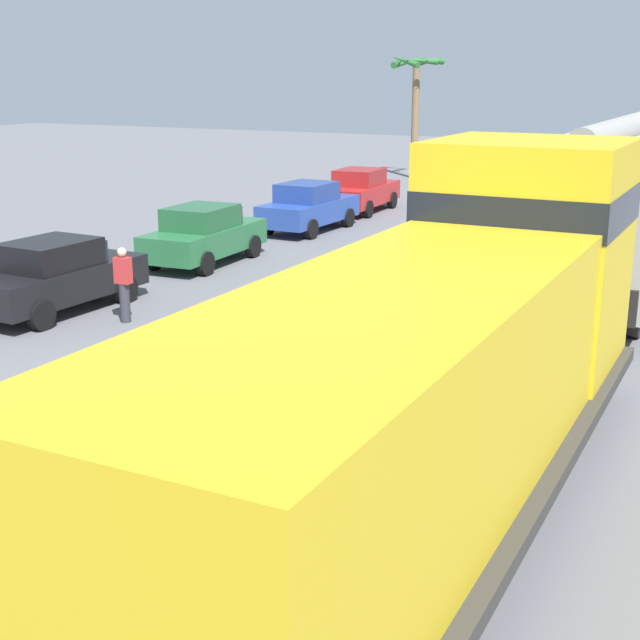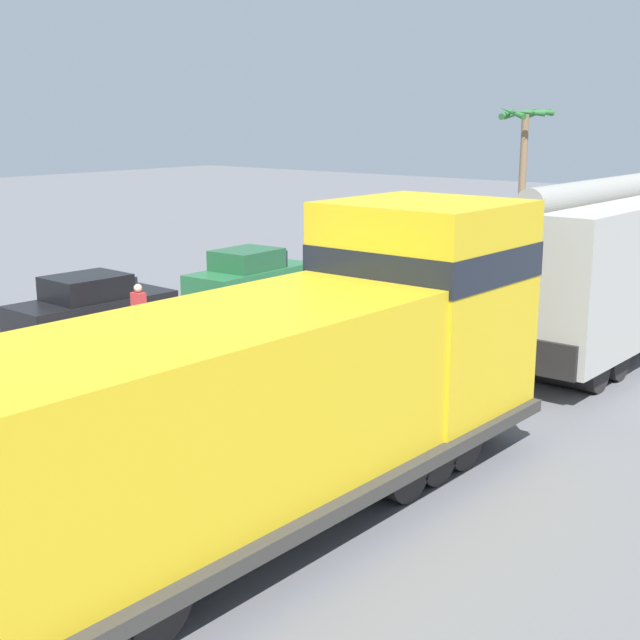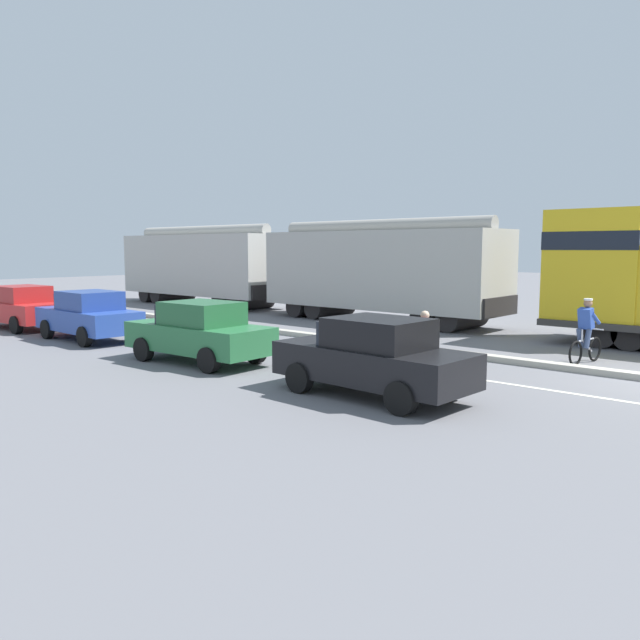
{
  "view_description": "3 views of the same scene",
  "coord_description": "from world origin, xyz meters",
  "px_view_note": "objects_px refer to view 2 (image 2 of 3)",
  "views": [
    {
      "loc": [
        8.61,
        -10.02,
        5.19
      ],
      "look_at": [
        2.06,
        2.82,
        1.14
      ],
      "focal_mm": 50.0,
      "sensor_mm": 36.0,
      "label": 1
    },
    {
      "loc": [
        13.24,
        -8.84,
        5.58
      ],
      "look_at": [
        3.11,
        3.36,
        1.9
      ],
      "focal_mm": 50.0,
      "sensor_mm": 36.0,
      "label": 2
    },
    {
      "loc": [
        -15.43,
        -2.99,
        3.02
      ],
      "look_at": [
        -4.07,
        7.0,
        1.27
      ],
      "focal_mm": 35.0,
      "sensor_mm": 36.0,
      "label": 3
    }
  ],
  "objects_px": {
    "hopper_car_lead": "(620,264)",
    "parked_car_black": "(92,306)",
    "pedestrian_by_cars": "(139,316)",
    "parked_car_green": "(250,275)",
    "palm_tree_near": "(524,136)",
    "parked_car_red": "(437,238)",
    "cyclist": "(214,369)",
    "locomotive": "(279,395)",
    "parked_car_blue": "(371,253)"
  },
  "relations": [
    {
      "from": "palm_tree_near",
      "to": "parked_car_green",
      "type": "bearing_deg",
      "value": -83.89
    },
    {
      "from": "parked_car_green",
      "to": "parked_car_blue",
      "type": "relative_size",
      "value": 1.01
    },
    {
      "from": "parked_car_red",
      "to": "parked_car_blue",
      "type": "bearing_deg",
      "value": -87.33
    },
    {
      "from": "parked_car_blue",
      "to": "locomotive",
      "type": "bearing_deg",
      "value": -57.27
    },
    {
      "from": "parked_car_red",
      "to": "cyclist",
      "type": "distance_m",
      "value": 19.53
    },
    {
      "from": "parked_car_green",
      "to": "palm_tree_near",
      "type": "relative_size",
      "value": 0.71
    },
    {
      "from": "parked_car_black",
      "to": "parked_car_green",
      "type": "relative_size",
      "value": 1.0
    },
    {
      "from": "locomotive",
      "to": "parked_car_black",
      "type": "bearing_deg",
      "value": 156.55
    },
    {
      "from": "parked_car_black",
      "to": "pedestrian_by_cars",
      "type": "height_order",
      "value": "same"
    },
    {
      "from": "hopper_car_lead",
      "to": "cyclist",
      "type": "xyz_separation_m",
      "value": [
        -4.07,
        -9.54,
        -1.26
      ]
    },
    {
      "from": "locomotive",
      "to": "cyclist",
      "type": "relative_size",
      "value": 6.77
    },
    {
      "from": "parked_car_green",
      "to": "palm_tree_near",
      "type": "distance_m",
      "value": 22.35
    },
    {
      "from": "parked_car_black",
      "to": "palm_tree_near",
      "type": "bearing_deg",
      "value": 94.78
    },
    {
      "from": "hopper_car_lead",
      "to": "parked_car_blue",
      "type": "bearing_deg",
      "value": 158.28
    },
    {
      "from": "parked_car_black",
      "to": "pedestrian_by_cars",
      "type": "distance_m",
      "value": 1.91
    },
    {
      "from": "parked_car_green",
      "to": "pedestrian_by_cars",
      "type": "xyz_separation_m",
      "value": [
        1.87,
        -5.75,
        0.03
      ]
    },
    {
      "from": "pedestrian_by_cars",
      "to": "parked_car_green",
      "type": "bearing_deg",
      "value": 108.05
    },
    {
      "from": "parked_car_black",
      "to": "parked_car_red",
      "type": "relative_size",
      "value": 1.0
    },
    {
      "from": "hopper_car_lead",
      "to": "parked_car_green",
      "type": "xyz_separation_m",
      "value": [
        -10.62,
        -1.8,
        -1.26
      ]
    },
    {
      "from": "hopper_car_lead",
      "to": "palm_tree_near",
      "type": "distance_m",
      "value": 24.06
    },
    {
      "from": "parked_car_blue",
      "to": "parked_car_red",
      "type": "bearing_deg",
      "value": 92.67
    },
    {
      "from": "parked_car_red",
      "to": "pedestrian_by_cars",
      "type": "distance_m",
      "value": 16.49
    },
    {
      "from": "locomotive",
      "to": "parked_car_red",
      "type": "distance_m",
      "value": 23.58
    },
    {
      "from": "hopper_car_lead",
      "to": "parked_car_black",
      "type": "relative_size",
      "value": 2.49
    },
    {
      "from": "parked_car_green",
      "to": "palm_tree_near",
      "type": "bearing_deg",
      "value": 96.11
    },
    {
      "from": "parked_car_green",
      "to": "pedestrian_by_cars",
      "type": "height_order",
      "value": "same"
    },
    {
      "from": "parked_car_green",
      "to": "pedestrian_by_cars",
      "type": "bearing_deg",
      "value": -71.95
    },
    {
      "from": "parked_car_green",
      "to": "palm_tree_near",
      "type": "xyz_separation_m",
      "value": [
        -2.35,
        21.92,
        3.7
      ]
    },
    {
      "from": "parked_car_blue",
      "to": "cyclist",
      "type": "distance_m",
      "value": 15.16
    },
    {
      "from": "hopper_car_lead",
      "to": "cyclist",
      "type": "relative_size",
      "value": 6.18
    },
    {
      "from": "parked_car_black",
      "to": "parked_car_green",
      "type": "height_order",
      "value": "same"
    },
    {
      "from": "parked_car_red",
      "to": "cyclist",
      "type": "relative_size",
      "value": 2.49
    },
    {
      "from": "parked_car_black",
      "to": "parked_car_blue",
      "type": "height_order",
      "value": "same"
    },
    {
      "from": "locomotive",
      "to": "pedestrian_by_cars",
      "type": "height_order",
      "value": "locomotive"
    },
    {
      "from": "locomotive",
      "to": "pedestrian_by_cars",
      "type": "bearing_deg",
      "value": 152.23
    },
    {
      "from": "parked_car_green",
      "to": "parked_car_red",
      "type": "relative_size",
      "value": 1.0
    },
    {
      "from": "parked_car_black",
      "to": "palm_tree_near",
      "type": "height_order",
      "value": "palm_tree_near"
    },
    {
      "from": "parked_car_black",
      "to": "parked_car_red",
      "type": "distance_m",
      "value": 16.35
    },
    {
      "from": "parked_car_blue",
      "to": "palm_tree_near",
      "type": "bearing_deg",
      "value": 98.8
    },
    {
      "from": "parked_car_black",
      "to": "pedestrian_by_cars",
      "type": "relative_size",
      "value": 2.63
    },
    {
      "from": "hopper_car_lead",
      "to": "parked_car_black",
      "type": "distance_m",
      "value": 13.11
    },
    {
      "from": "locomotive",
      "to": "cyclist",
      "type": "distance_m",
      "value": 4.94
    },
    {
      "from": "parked_car_blue",
      "to": "cyclist",
      "type": "relative_size",
      "value": 2.47
    },
    {
      "from": "locomotive",
      "to": "parked_car_blue",
      "type": "xyz_separation_m",
      "value": [
        -10.5,
        16.34,
        -0.98
      ]
    },
    {
      "from": "parked_car_green",
      "to": "cyclist",
      "type": "relative_size",
      "value": 2.49
    },
    {
      "from": "parked_car_black",
      "to": "palm_tree_near",
      "type": "distance_m",
      "value": 27.99
    },
    {
      "from": "locomotive",
      "to": "parked_car_black",
      "type": "xyz_separation_m",
      "value": [
        -10.66,
        4.62,
        -0.98
      ]
    },
    {
      "from": "parked_car_green",
      "to": "parked_car_red",
      "type": "distance_m",
      "value": 10.62
    },
    {
      "from": "parked_car_blue",
      "to": "pedestrian_by_cars",
      "type": "bearing_deg",
      "value": -81.5
    },
    {
      "from": "parked_car_black",
      "to": "parked_car_red",
      "type": "height_order",
      "value": "same"
    }
  ]
}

